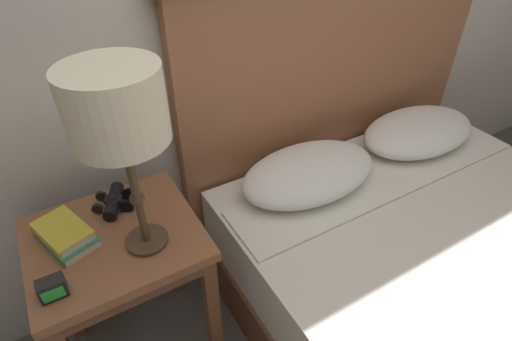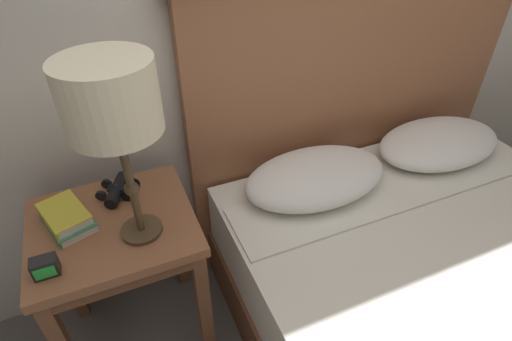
% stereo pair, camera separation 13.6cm
% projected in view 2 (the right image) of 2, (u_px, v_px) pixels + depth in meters
% --- Properties ---
extents(nightstand, '(0.53, 0.47, 0.65)m').
position_uv_depth(nightstand, '(118.00, 243.00, 1.36)').
color(nightstand, brown).
rests_on(nightstand, ground_plane).
extents(bed, '(1.60, 1.88, 1.32)m').
position_uv_depth(bed, '(464.00, 308.00, 1.45)').
color(bed, brown).
rests_on(bed, ground_plane).
extents(table_lamp, '(0.25, 0.25, 0.57)m').
position_uv_depth(table_lamp, '(111.00, 102.00, 1.00)').
color(table_lamp, '#4C3823').
rests_on(table_lamp, nightstand).
extents(book_on_nightstand, '(0.18, 0.23, 0.03)m').
position_uv_depth(book_on_nightstand, '(67.00, 220.00, 1.29)').
color(book_on_nightstand, silver).
rests_on(book_on_nightstand, nightstand).
extents(book_stacked_on_top, '(0.17, 0.21, 0.03)m').
position_uv_depth(book_stacked_on_top, '(64.00, 214.00, 1.27)').
color(book_stacked_on_top, silver).
rests_on(book_stacked_on_top, book_on_nightstand).
extents(binoculars_pair, '(0.16, 0.16, 0.05)m').
position_uv_depth(binoculars_pair, '(118.00, 190.00, 1.40)').
color(binoculars_pair, black).
rests_on(binoculars_pair, nightstand).
extents(alarm_clock, '(0.07, 0.05, 0.06)m').
position_uv_depth(alarm_clock, '(45.00, 267.00, 1.12)').
color(alarm_clock, black).
rests_on(alarm_clock, nightstand).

